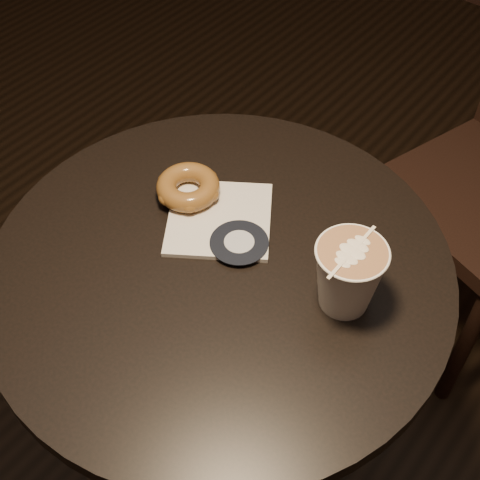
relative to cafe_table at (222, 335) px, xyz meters
The scene contains 4 objects.
cafe_table is the anchor object (origin of this frame).
pastry_bag 0.22m from the cafe_table, 129.95° to the left, with size 0.16×0.16×0.01m, color silver.
doughnut 0.27m from the cafe_table, 149.78° to the left, with size 0.10×0.10×0.03m, color brown.
latte_cup 0.32m from the cafe_table, 17.00° to the left, with size 0.10×0.10×0.11m, color silver, non-canonical shape.
Camera 1 is at (0.41, -0.47, 1.53)m, focal length 50.00 mm.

